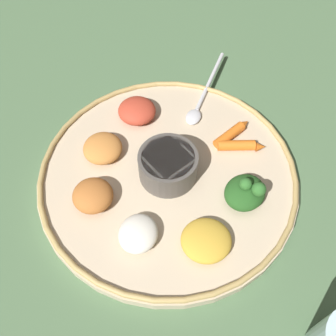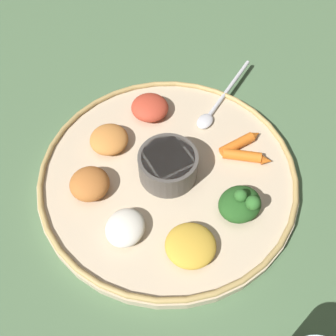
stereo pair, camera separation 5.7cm
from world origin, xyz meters
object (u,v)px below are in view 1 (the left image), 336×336
object	(u,v)px
center_bowl	(168,165)
carrot_outer	(232,133)
greens_pile	(246,192)
spoon	(202,98)
carrot_near_spoon	(240,145)

from	to	relation	value
center_bowl	carrot_outer	xyz separation A→B (m)	(0.12, 0.04, -0.02)
greens_pile	carrot_outer	distance (m)	0.11
spoon	carrot_outer	distance (m)	0.09
center_bowl	carrot_near_spoon	bearing A→B (deg)	5.61
spoon	greens_pile	xyz separation A→B (m)	(-0.01, -0.20, 0.01)
carrot_outer	spoon	bearing A→B (deg)	101.33
spoon	greens_pile	bearing A→B (deg)	-92.45
greens_pile	carrot_near_spoon	xyz separation A→B (m)	(0.03, 0.08, -0.01)
center_bowl	greens_pile	world-z (taller)	greens_pile
spoon	center_bowl	bearing A→B (deg)	-128.20
carrot_outer	center_bowl	bearing A→B (deg)	-161.97
carrot_near_spoon	carrot_outer	world-z (taller)	same
greens_pile	carrot_near_spoon	size ratio (longest dim) A/B	1.12
spoon	greens_pile	distance (m)	0.20
carrot_near_spoon	spoon	bearing A→B (deg)	100.20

